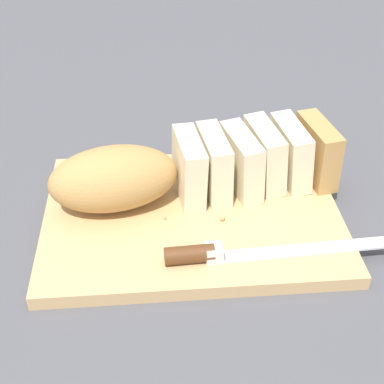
% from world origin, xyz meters
% --- Properties ---
extents(ground_plane, '(3.00, 3.00, 0.00)m').
position_xyz_m(ground_plane, '(0.00, 0.00, 0.00)').
color(ground_plane, '#4C4C51').
extents(cutting_board, '(0.39, 0.28, 0.02)m').
position_xyz_m(cutting_board, '(0.00, 0.00, 0.01)').
color(cutting_board, tan).
rests_on(cutting_board, ground_plane).
extents(bread_loaf, '(0.39, 0.14, 0.08)m').
position_xyz_m(bread_loaf, '(-0.00, 0.04, 0.06)').
color(bread_loaf, tan).
rests_on(bread_loaf, cutting_board).
extents(bread_knife, '(0.28, 0.03, 0.02)m').
position_xyz_m(bread_knife, '(0.03, -0.09, 0.03)').
color(bread_knife, silver).
rests_on(bread_knife, cutting_board).
extents(crumb_near_knife, '(0.01, 0.01, 0.01)m').
position_xyz_m(crumb_near_knife, '(-0.04, 0.04, 0.02)').
color(crumb_near_knife, tan).
rests_on(crumb_near_knife, cutting_board).
extents(crumb_near_loaf, '(0.00, 0.00, 0.00)m').
position_xyz_m(crumb_near_loaf, '(-0.04, -0.01, 0.02)').
color(crumb_near_loaf, tan).
rests_on(crumb_near_loaf, cutting_board).
extents(crumb_stray_left, '(0.01, 0.01, 0.01)m').
position_xyz_m(crumb_stray_left, '(0.04, -0.02, 0.02)').
color(crumb_stray_left, tan).
rests_on(crumb_stray_left, cutting_board).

